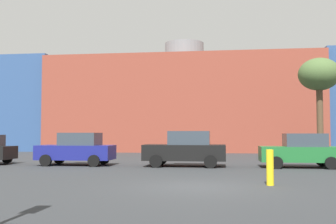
{
  "coord_description": "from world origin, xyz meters",
  "views": [
    {
      "loc": [
        0.71,
        -13.0,
        1.72
      ],
      "look_at": [
        -1.85,
        6.83,
        2.8
      ],
      "focal_mm": 42.58,
      "sensor_mm": 36.0,
      "label": 1
    }
  ],
  "objects_px": {
    "bollard_yellow_0": "(270,167)",
    "bare_tree_0": "(319,77)",
    "parked_car_3": "(301,151)",
    "parked_car_1": "(77,149)",
    "parked_car_2": "(186,149)"
  },
  "relations": [
    {
      "from": "parked_car_3",
      "to": "bare_tree_0",
      "type": "bearing_deg",
      "value": -109.72
    },
    {
      "from": "bollard_yellow_0",
      "to": "bare_tree_0",
      "type": "bearing_deg",
      "value": 70.82
    },
    {
      "from": "parked_car_3",
      "to": "parked_car_1",
      "type": "bearing_deg",
      "value": 0.0
    },
    {
      "from": "parked_car_2",
      "to": "bare_tree_0",
      "type": "xyz_separation_m",
      "value": [
        8.74,
        8.1,
        4.8
      ]
    },
    {
      "from": "parked_car_1",
      "to": "bollard_yellow_0",
      "type": "bearing_deg",
      "value": 142.2
    },
    {
      "from": "parked_car_3",
      "to": "bare_tree_0",
      "type": "xyz_separation_m",
      "value": [
        2.9,
        8.1,
        4.87
      ]
    },
    {
      "from": "parked_car_1",
      "to": "bare_tree_0",
      "type": "height_order",
      "value": "bare_tree_0"
    },
    {
      "from": "parked_car_1",
      "to": "bollard_yellow_0",
      "type": "distance_m",
      "value": 11.81
    },
    {
      "from": "bare_tree_0",
      "to": "bollard_yellow_0",
      "type": "relative_size",
      "value": 5.94
    },
    {
      "from": "parked_car_1",
      "to": "parked_car_3",
      "type": "bearing_deg",
      "value": -180.0
    },
    {
      "from": "parked_car_1",
      "to": "bare_tree_0",
      "type": "relative_size",
      "value": 0.58
    },
    {
      "from": "parked_car_1",
      "to": "bare_tree_0",
      "type": "distance_m",
      "value": 17.44
    },
    {
      "from": "parked_car_1",
      "to": "bare_tree_0",
      "type": "bearing_deg",
      "value": -151.07
    },
    {
      "from": "parked_car_3",
      "to": "bollard_yellow_0",
      "type": "distance_m",
      "value": 7.64
    },
    {
      "from": "parked_car_1",
      "to": "parked_car_3",
      "type": "distance_m",
      "value": 11.75
    }
  ]
}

